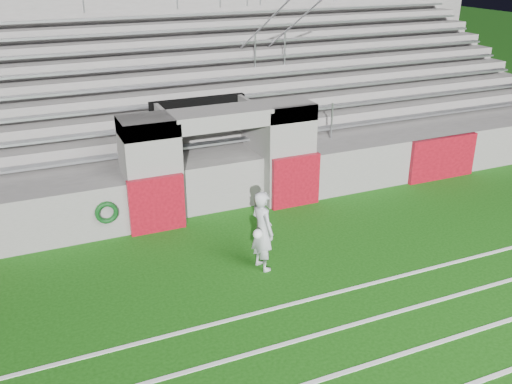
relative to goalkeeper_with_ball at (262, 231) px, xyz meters
name	(u,v)px	position (x,y,z in m)	size (l,w,h in m)	color
ground	(282,275)	(0.25, -0.44, -0.86)	(90.00, 90.00, 0.00)	#12460B
stadium_structure	(171,110)	(0.25, 7.53, 0.63)	(26.00, 8.48, 5.42)	slate
goalkeeper_with_ball	(262,231)	(0.00, 0.00, 0.00)	(0.59, 0.76, 1.72)	#A5A8AE
hose_coil	(106,212)	(-2.70, 2.49, -0.16)	(0.51, 0.15, 0.52)	#0D4311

